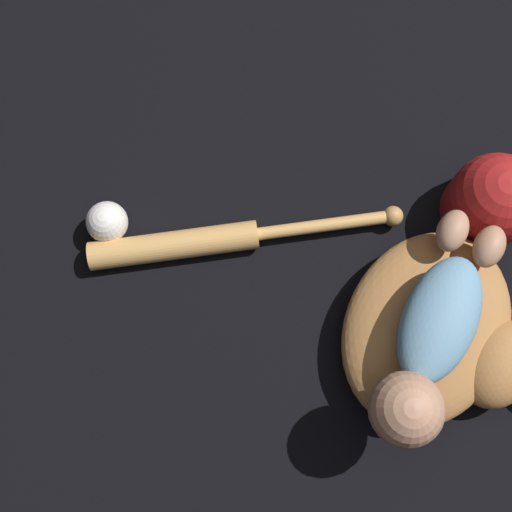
# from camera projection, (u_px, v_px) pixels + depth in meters

# --- Properties ---
(ground_plane) EXTENTS (6.00, 6.00, 0.00)m
(ground_plane) POSITION_uv_depth(u_px,v_px,m) (418.00, 293.00, 1.28)
(ground_plane) COLOR black
(baseball_glove) EXTENTS (0.42, 0.39, 0.10)m
(baseball_glove) POSITION_uv_depth(u_px,v_px,m) (438.00, 334.00, 1.21)
(baseball_glove) COLOR #A8703D
(baseball_glove) RESTS_ON ground
(baby_figure) EXTENTS (0.39, 0.24, 0.12)m
(baby_figure) POSITION_uv_depth(u_px,v_px,m) (430.00, 346.00, 1.11)
(baby_figure) COLOR #6693B2
(baby_figure) RESTS_ON baseball_glove
(baseball_bat) EXTENTS (0.48, 0.35, 0.05)m
(baseball_bat) POSITION_uv_depth(u_px,v_px,m) (206.00, 241.00, 1.27)
(baseball_bat) COLOR tan
(baseball_bat) RESTS_ON ground
(baseball) EXTENTS (0.08, 0.08, 0.08)m
(baseball) POSITION_uv_depth(u_px,v_px,m) (107.00, 222.00, 1.27)
(baseball) COLOR white
(baseball) RESTS_ON ground
(baseball_cap) EXTENTS (0.22, 0.22, 0.16)m
(baseball_cap) POSITION_uv_depth(u_px,v_px,m) (493.00, 200.00, 1.25)
(baseball_cap) COLOR maroon
(baseball_cap) RESTS_ON ground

